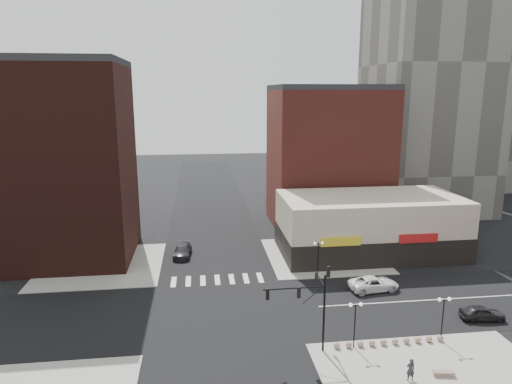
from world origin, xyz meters
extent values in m
plane|color=black|center=(0.00, 0.00, 0.00)|extent=(240.00, 240.00, 0.00)
cube|color=black|center=(0.00, 0.00, 0.01)|extent=(200.00, 14.00, 0.02)
cube|color=black|center=(0.00, 0.00, 0.01)|extent=(14.00, 200.00, 0.02)
cube|color=gray|center=(-14.50, 14.50, 0.06)|extent=(15.00, 15.00, 0.12)
cube|color=gray|center=(14.50, 14.50, 0.06)|extent=(15.00, 15.00, 0.12)
cube|color=#331510|center=(-19.00, 18.50, 12.50)|extent=(16.00, 15.00, 25.00)
cube|color=#331510|center=(-32.00, 34.00, 6.00)|extent=(20.00, 18.00, 12.00)
cube|color=maroon|center=(19.00, 29.50, 11.00)|extent=(18.00, 15.00, 22.00)
cube|color=#47443F|center=(60.00, 56.00, 41.00)|extent=(18.00, 18.00, 82.00)
cube|color=#BBAD95|center=(21.00, 15.00, 4.00)|extent=(24.00, 12.00, 8.00)
cube|color=black|center=(21.00, 15.00, 1.70)|extent=(24.20, 12.20, 3.40)
cylinder|color=black|center=(8.20, -8.20, 3.50)|extent=(0.18, 0.18, 7.00)
cylinder|color=black|center=(5.60, -8.20, 6.00)|extent=(5.20, 0.11, 0.11)
cylinder|color=black|center=(7.20, -8.20, 5.30)|extent=(1.72, 0.06, 1.46)
cylinder|color=black|center=(8.20, -6.70, 6.00)|extent=(0.11, 3.00, 0.11)
cube|color=black|center=(3.40, -8.20, 5.60)|extent=(0.28, 0.18, 0.95)
sphere|color=red|center=(3.40, -8.20, 5.90)|extent=(0.16, 0.16, 0.16)
cube|color=black|center=(6.00, -8.20, 5.60)|extent=(0.28, 0.18, 0.95)
sphere|color=red|center=(6.00, -8.20, 5.90)|extent=(0.16, 0.16, 0.16)
cube|color=black|center=(8.20, -5.40, 5.60)|extent=(0.18, 0.28, 0.95)
sphere|color=red|center=(8.20, -5.40, 5.90)|extent=(0.16, 0.16, 0.16)
cube|color=black|center=(8.45, -8.20, 7.30)|extent=(0.28, 0.18, 0.95)
sphere|color=red|center=(8.45, -8.20, 7.60)|extent=(0.16, 0.16, 0.16)
cylinder|color=black|center=(11.00, -8.00, 2.12)|extent=(0.11, 0.11, 4.00)
cylinder|color=black|center=(11.00, -8.00, 4.02)|extent=(0.90, 0.06, 0.06)
sphere|color=white|center=(10.55, -8.00, 4.12)|extent=(0.32, 0.32, 0.32)
sphere|color=white|center=(11.45, -8.00, 4.12)|extent=(0.32, 0.32, 0.32)
cylinder|color=black|center=(19.00, -8.00, 2.12)|extent=(0.11, 0.11, 4.00)
cylinder|color=black|center=(19.00, -8.00, 4.02)|extent=(0.90, 0.06, 0.06)
sphere|color=white|center=(18.55, -8.00, 4.12)|extent=(0.32, 0.32, 0.32)
sphere|color=white|center=(19.45, -8.00, 4.12)|extent=(0.32, 0.32, 0.32)
cylinder|color=black|center=(12.00, 8.00, 2.12)|extent=(0.11, 0.11, 4.00)
cylinder|color=black|center=(12.00, 8.00, 4.02)|extent=(0.90, 0.06, 0.06)
sphere|color=white|center=(11.55, 8.00, 4.12)|extent=(0.32, 0.32, 0.32)
sphere|color=white|center=(12.45, 8.00, 4.12)|extent=(0.32, 0.32, 0.32)
sphere|color=gray|center=(9.50, -8.00, 0.40)|extent=(0.56, 0.56, 0.56)
sphere|color=gray|center=(10.55, -8.00, 0.40)|extent=(0.56, 0.56, 0.56)
sphere|color=gray|center=(11.60, -8.00, 0.40)|extent=(0.56, 0.56, 0.56)
sphere|color=gray|center=(12.65, -8.00, 0.40)|extent=(0.56, 0.56, 0.56)
sphere|color=gray|center=(13.70, -8.00, 0.40)|extent=(0.56, 0.56, 0.56)
sphere|color=gray|center=(14.75, -8.00, 0.40)|extent=(0.56, 0.56, 0.56)
sphere|color=gray|center=(15.80, -8.00, 0.40)|extent=(0.56, 0.56, 0.56)
sphere|color=gray|center=(16.85, -8.00, 0.40)|extent=(0.56, 0.56, 0.56)
sphere|color=gray|center=(17.90, -8.00, 0.40)|extent=(0.56, 0.56, 0.56)
sphere|color=gray|center=(18.95, -8.00, 0.40)|extent=(0.56, 0.56, 0.56)
imported|color=white|center=(17.17, 3.21, 0.78)|extent=(5.83, 3.13, 1.56)
imported|color=black|center=(25.10, -4.64, 0.71)|extent=(4.36, 2.18, 1.43)
imported|color=black|center=(-4.41, 16.81, 0.77)|extent=(2.61, 5.46, 1.54)
imported|color=#27252A|center=(13.75, -12.99, 1.03)|extent=(0.67, 0.44, 1.81)
cube|color=#8E6B62|center=(16.60, -12.80, 0.26)|extent=(1.51, 0.67, 0.27)
cube|color=#8E6B62|center=(16.60, -12.80, 0.45)|extent=(1.71, 0.79, 0.11)
camera|label=1|loc=(-1.85, -42.31, 21.79)|focal=32.00mm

